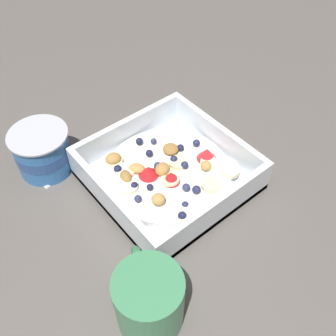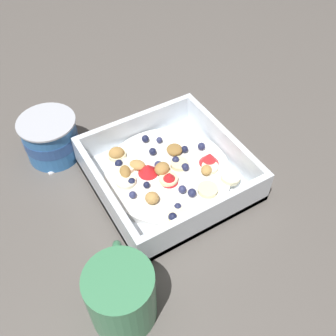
{
  "view_description": "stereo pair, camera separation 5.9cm",
  "coord_description": "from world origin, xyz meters",
  "px_view_note": "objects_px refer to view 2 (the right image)",
  "views": [
    {
      "loc": [
        -0.29,
        0.24,
        0.47
      ],
      "look_at": [
        0.01,
        -0.01,
        0.03
      ],
      "focal_mm": 41.06,
      "sensor_mm": 36.0,
      "label": 1
    },
    {
      "loc": [
        -0.33,
        0.19,
        0.47
      ],
      "look_at": [
        0.01,
        -0.01,
        0.03
      ],
      "focal_mm": 41.06,
      "sensor_mm": 36.0,
      "label": 2
    }
  ],
  "objects_px": {
    "spoon": "(109,137)",
    "yogurt_cup": "(51,138)",
    "fruit_bowl": "(168,173)",
    "coffee_mug": "(121,295)"
  },
  "relations": [
    {
      "from": "spoon",
      "to": "yogurt_cup",
      "type": "height_order",
      "value": "yogurt_cup"
    },
    {
      "from": "coffee_mug",
      "to": "yogurt_cup",
      "type": "bearing_deg",
      "value": -3.73
    },
    {
      "from": "spoon",
      "to": "coffee_mug",
      "type": "bearing_deg",
      "value": 158.43
    },
    {
      "from": "fruit_bowl",
      "to": "yogurt_cup",
      "type": "distance_m",
      "value": 0.2
    },
    {
      "from": "spoon",
      "to": "coffee_mug",
      "type": "height_order",
      "value": "coffee_mug"
    },
    {
      "from": "fruit_bowl",
      "to": "coffee_mug",
      "type": "height_order",
      "value": "coffee_mug"
    },
    {
      "from": "spoon",
      "to": "coffee_mug",
      "type": "xyz_separation_m",
      "value": [
        -0.29,
        0.11,
        0.04
      ]
    },
    {
      "from": "spoon",
      "to": "yogurt_cup",
      "type": "distance_m",
      "value": 0.1
    },
    {
      "from": "spoon",
      "to": "fruit_bowl",
      "type": "bearing_deg",
      "value": -163.86
    },
    {
      "from": "fruit_bowl",
      "to": "coffee_mug",
      "type": "bearing_deg",
      "value": 134.73
    }
  ]
}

